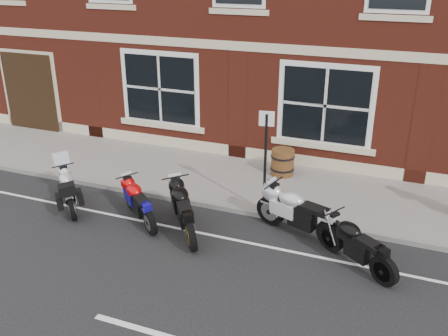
{
  "coord_description": "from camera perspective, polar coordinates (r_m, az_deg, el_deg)",
  "views": [
    {
      "loc": [
        3.74,
        -8.56,
        5.64
      ],
      "look_at": [
        -0.27,
        1.6,
        1.02
      ],
      "focal_mm": 40.0,
      "sensor_mm": 36.0,
      "label": 1
    }
  ],
  "objects": [
    {
      "name": "moto_sport_red",
      "position": [
        11.61,
        -9.6,
        -3.69
      ],
      "size": [
        1.56,
        1.35,
        0.87
      ],
      "rotation": [
        0.0,
        0.0,
        0.87
      ],
      "color": "black",
      "rests_on": "ground"
    },
    {
      "name": "barrel_planter",
      "position": [
        13.71,
        6.7,
        0.67
      ],
      "size": [
        0.65,
        0.65,
        0.72
      ],
      "color": "#453012",
      "rests_on": "sidewalk"
    },
    {
      "name": "sidewalk",
      "position": [
        13.37,
        3.3,
        -1.77
      ],
      "size": [
        30.0,
        3.0,
        0.12
      ],
      "primitive_type": "cube",
      "color": "slate",
      "rests_on": "ground"
    },
    {
      "name": "ground",
      "position": [
        10.91,
        -1.76,
        -8.21
      ],
      "size": [
        80.0,
        80.0,
        0.0
      ],
      "primitive_type": "plane",
      "color": "black",
      "rests_on": "ground"
    },
    {
      "name": "parking_sign",
      "position": [
        11.32,
        4.76,
        1.51
      ],
      "size": [
        0.34,
        0.08,
        2.43
      ],
      "rotation": [
        0.0,
        0.0,
        0.16
      ],
      "color": "black",
      "rests_on": "sidewalk"
    },
    {
      "name": "moto_touring_silver",
      "position": [
        12.63,
        -17.16,
        -2.16
      ],
      "size": [
        1.33,
        1.49,
        1.24
      ],
      "rotation": [
        0.0,
        0.0,
        0.72
      ],
      "color": "black",
      "rests_on": "ground"
    },
    {
      "name": "moto_sport_black",
      "position": [
        11.01,
        -4.41,
        -4.57
      ],
      "size": [
        1.39,
        1.86,
        0.99
      ],
      "rotation": [
        0.0,
        0.0,
        0.62
      ],
      "color": "black",
      "rests_on": "ground"
    },
    {
      "name": "moto_sport_silver",
      "position": [
        10.94,
        8.65,
        -4.85
      ],
      "size": [
        2.19,
        0.91,
        1.02
      ],
      "rotation": [
        0.0,
        0.0,
        1.22
      ],
      "color": "black",
      "rests_on": "ground"
    },
    {
      "name": "kerb",
      "position": [
        12.03,
        0.9,
        -4.71
      ],
      "size": [
        30.0,
        0.16,
        0.12
      ],
      "primitive_type": "cube",
      "color": "slate",
      "rests_on": "ground"
    },
    {
      "name": "moto_naked_black",
      "position": [
        10.16,
        14.91,
        -8.21
      ],
      "size": [
        1.71,
        1.28,
        0.91
      ],
      "rotation": [
        0.0,
        0.0,
        0.94
      ],
      "color": "black",
      "rests_on": "ground"
    }
  ]
}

